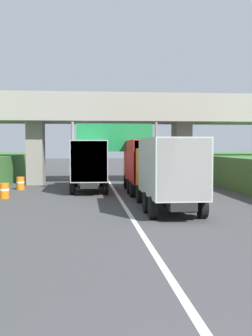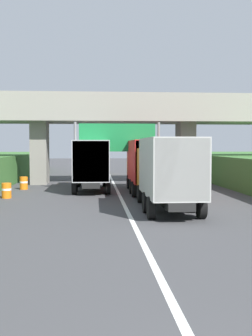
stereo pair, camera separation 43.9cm
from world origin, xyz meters
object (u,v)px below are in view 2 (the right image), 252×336
(truck_silver, at_px, (91,163))
(construction_barrel_5, at_px, (35,178))
(overhead_highway_sign, at_px, (117,141))
(truck_orange, at_px, (167,170))
(construction_barrel_3, at_px, (7,190))
(car_yellow, at_px, (91,166))
(construction_barrel_4, at_px, (24,183))
(truck_red, at_px, (147,163))

(truck_silver, height_order, construction_barrel_5, truck_silver)
(overhead_highway_sign, distance_m, truck_orange, 9.06)
(truck_silver, bearing_deg, overhead_highway_sign, -11.85)
(construction_barrel_3, bearing_deg, car_yellow, 77.08)
(construction_barrel_3, xyz_separation_m, construction_barrel_4, (0.16, 4.91, 0.00))
(truck_orange, xyz_separation_m, construction_barrel_4, (-8.48, 10.21, -1.47))
(construction_barrel_5, bearing_deg, truck_orange, -60.93)
(overhead_highway_sign, relative_size, car_yellow, 1.43)
(truck_orange, bearing_deg, overhead_highway_sign, 102.30)
(construction_barrel_3, bearing_deg, truck_orange, -31.54)
(overhead_highway_sign, xyz_separation_m, truck_orange, (1.90, -8.73, -1.47))
(truck_orange, distance_m, truck_silver, 9.82)
(truck_orange, distance_m, construction_barrel_5, 17.37)
(construction_barrel_4, bearing_deg, truck_silver, -13.01)
(construction_barrel_3, distance_m, construction_barrel_5, 9.83)
(truck_red, height_order, construction_barrel_3, truck_red)
(overhead_highway_sign, distance_m, truck_silver, 2.33)
(truck_orange, bearing_deg, truck_silver, 111.97)
(truck_red, distance_m, car_yellow, 19.13)
(overhead_highway_sign, distance_m, construction_barrel_3, 8.11)
(truck_orange, height_order, construction_barrel_3, truck_orange)
(truck_silver, height_order, construction_barrel_4, truck_silver)
(truck_orange, xyz_separation_m, construction_barrel_3, (-8.63, 5.30, -1.47))
(truck_orange, height_order, construction_barrel_4, truck_orange)
(construction_barrel_3, height_order, construction_barrel_5, same)
(truck_red, bearing_deg, construction_barrel_5, 137.64)
(truck_red, bearing_deg, car_yellow, 101.62)
(truck_red, bearing_deg, truck_orange, -89.99)
(truck_red, relative_size, construction_barrel_3, 8.11)
(overhead_highway_sign, relative_size, construction_barrel_5, 6.53)
(truck_red, xyz_separation_m, construction_barrel_4, (-8.47, 2.75, -1.47))
(overhead_highway_sign, distance_m, car_yellow, 17.72)
(truck_silver, xyz_separation_m, construction_barrel_4, (-4.80, 1.11, -1.47))
(construction_barrel_4, bearing_deg, overhead_highway_sign, -12.70)
(overhead_highway_sign, height_order, construction_barrel_5, overhead_highway_sign)
(truck_silver, height_order, car_yellow, truck_silver)
(truck_silver, relative_size, construction_barrel_3, 8.11)
(construction_barrel_4, bearing_deg, construction_barrel_3, -91.85)
(car_yellow, bearing_deg, truck_silver, -89.41)
(truck_red, relative_size, construction_barrel_5, 8.11)
(car_yellow, relative_size, construction_barrel_5, 4.56)
(overhead_highway_sign, bearing_deg, truck_silver, 168.15)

